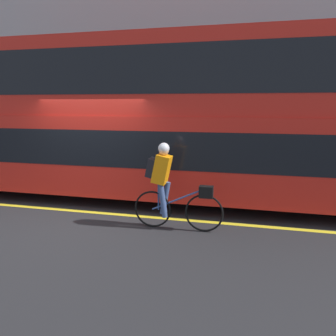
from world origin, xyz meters
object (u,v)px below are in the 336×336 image
(bus, at_px, (148,114))
(cyclist_on_bike, at_px, (169,184))
(street_sign_post, at_px, (282,133))
(trash_bin, at_px, (322,161))

(bus, bearing_deg, cyclist_on_bike, -63.42)
(cyclist_on_bike, height_order, street_sign_post, street_sign_post)
(bus, relative_size, cyclist_on_bike, 6.63)
(bus, bearing_deg, street_sign_post, 42.26)
(trash_bin, bearing_deg, cyclist_on_bike, -125.97)
(trash_bin, height_order, street_sign_post, street_sign_post)
(bus, xyz_separation_m, cyclist_on_bike, (1.00, -2.01, -1.24))
(cyclist_on_bike, xyz_separation_m, street_sign_post, (2.49, 5.18, 0.58))
(bus, distance_m, cyclist_on_bike, 2.56)
(trash_bin, relative_size, street_sign_post, 0.41)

